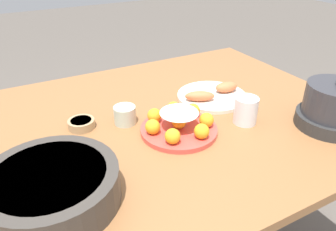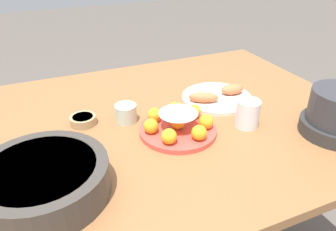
# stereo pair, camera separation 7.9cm
# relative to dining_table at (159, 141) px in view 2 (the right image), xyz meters

# --- Properties ---
(dining_table) EXTENTS (1.44, 1.06, 0.75)m
(dining_table) POSITION_rel_dining_table_xyz_m (0.00, 0.00, 0.00)
(dining_table) COLOR #936038
(dining_table) RESTS_ON ground_plane
(cake_plate) EXTENTS (0.25, 0.25, 0.08)m
(cake_plate) POSITION_rel_dining_table_xyz_m (-0.03, 0.10, 0.11)
(cake_plate) COLOR #E04C42
(cake_plate) RESTS_ON dining_table
(serving_bowl) EXTENTS (0.32, 0.32, 0.08)m
(serving_bowl) POSITION_rel_dining_table_xyz_m (0.39, 0.23, 0.13)
(serving_bowl) COLOR #3D3833
(serving_bowl) RESTS_ON dining_table
(sauce_bowl) EXTENTS (0.09, 0.09, 0.03)m
(sauce_bowl) POSITION_rel_dining_table_xyz_m (0.24, -0.08, 0.10)
(sauce_bowl) COLOR tan
(sauce_bowl) RESTS_ON dining_table
(seafood_platter) EXTENTS (0.27, 0.27, 0.05)m
(seafood_platter) POSITION_rel_dining_table_xyz_m (-0.26, -0.05, 0.10)
(seafood_platter) COLOR silver
(seafood_platter) RESTS_ON dining_table
(cup_near) EXTENTS (0.07, 0.07, 0.06)m
(cup_near) POSITION_rel_dining_table_xyz_m (0.10, -0.04, 0.12)
(cup_near) COLOR beige
(cup_near) RESTS_ON dining_table
(cup_far) EXTENTS (0.08, 0.08, 0.09)m
(cup_far) POSITION_rel_dining_table_xyz_m (-0.25, 0.15, 0.13)
(cup_far) COLOR white
(cup_far) RESTS_ON dining_table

